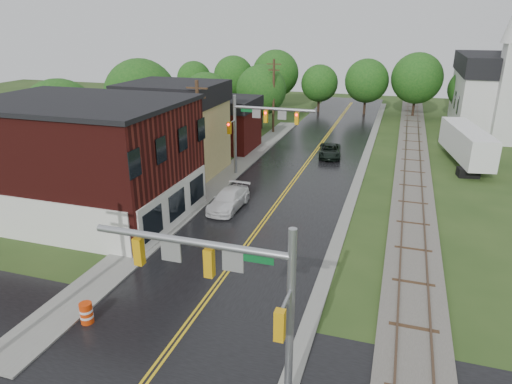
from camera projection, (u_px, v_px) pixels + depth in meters
The scene contains 21 objects.
main_road at pixel (302, 170), 43.22m from camera, with size 10.00×90.00×0.02m, color black.
cross_road at pixel (152, 373), 18.26m from camera, with size 60.00×9.00×0.02m, color black.
curb_right at pixel (365, 161), 46.14m from camera, with size 0.80×70.00×0.12m, color gray.
sidewalk_left at pixel (222, 180), 40.54m from camera, with size 2.40×50.00×0.12m, color gray.
brick_building at pixel (84, 159), 31.96m from camera, with size 14.30×10.30×8.30m.
yellow_house at pixel (176, 138), 41.68m from camera, with size 8.00×7.00×6.40m, color tan.
darkred_building at pixel (223, 129), 49.77m from camera, with size 7.00×6.00×4.40m, color #3F0F0C.
church at pixel (502, 85), 56.62m from camera, with size 10.40×18.40×20.00m.
railroad at pixel (413, 164), 44.79m from camera, with size 3.20×80.00×0.30m.
traffic_signal_near at pixel (230, 280), 15.52m from camera, with size 7.34×0.30×7.20m.
traffic_signal_far at pixel (258, 122), 39.79m from camera, with size 7.34×0.43×7.20m.
utility_pole_b at pixel (199, 135), 36.38m from camera, with size 1.80×0.28×9.00m.
utility_pole_c at pixel (274, 95), 55.99m from camera, with size 1.80×0.28×9.00m.
tree_left_a at pixel (62, 120), 39.88m from camera, with size 6.80×6.80×8.67m.
tree_left_b at pixel (142, 97), 48.01m from camera, with size 7.60×7.60×9.69m.
tree_left_c at pixel (207, 99), 54.42m from camera, with size 6.00×6.00×7.65m.
tree_left_e at pixel (262, 91), 58.23m from camera, with size 6.40×6.40×8.16m.
suv_dark at pixel (330, 151), 47.10m from camera, with size 2.16×4.68×1.30m, color black.
pickup_white at pixel (229, 200), 34.09m from camera, with size 2.01×4.94×1.43m, color white.
semi_trailer at pixel (466, 143), 44.22m from camera, with size 4.26×11.38×3.58m.
construction_barrel at pixel (86, 313), 21.15m from camera, with size 0.59×0.59×1.05m, color red.
Camera 1 is at (8.43, -10.57, 13.23)m, focal length 32.00 mm.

